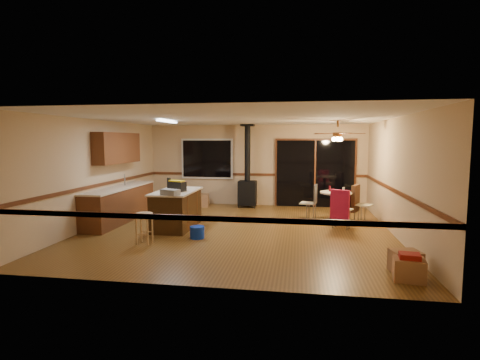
% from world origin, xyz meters
% --- Properties ---
extents(floor, '(7.00, 7.00, 0.00)m').
position_xyz_m(floor, '(0.00, 0.00, 0.00)').
color(floor, brown).
rests_on(floor, ground).
extents(ceiling, '(7.00, 7.00, 0.00)m').
position_xyz_m(ceiling, '(0.00, 0.00, 2.60)').
color(ceiling, silver).
rests_on(ceiling, ground).
extents(wall_back, '(7.00, 0.00, 7.00)m').
position_xyz_m(wall_back, '(0.00, 3.50, 1.30)').
color(wall_back, tan).
rests_on(wall_back, ground).
extents(wall_front, '(7.00, 0.00, 7.00)m').
position_xyz_m(wall_front, '(0.00, -3.50, 1.30)').
color(wall_front, tan).
rests_on(wall_front, ground).
extents(wall_left, '(0.00, 7.00, 7.00)m').
position_xyz_m(wall_left, '(-3.50, 0.00, 1.30)').
color(wall_left, tan).
rests_on(wall_left, ground).
extents(wall_right, '(0.00, 7.00, 7.00)m').
position_xyz_m(wall_right, '(3.50, 0.00, 1.30)').
color(wall_right, tan).
rests_on(wall_right, ground).
extents(chair_rail, '(7.00, 7.00, 0.08)m').
position_xyz_m(chair_rail, '(0.00, 0.00, 1.00)').
color(chair_rail, '#512814').
rests_on(chair_rail, ground).
extents(window, '(1.72, 0.10, 1.32)m').
position_xyz_m(window, '(-1.60, 3.45, 1.50)').
color(window, black).
rests_on(window, ground).
extents(sliding_door, '(2.52, 0.10, 2.10)m').
position_xyz_m(sliding_door, '(1.90, 3.45, 1.05)').
color(sliding_door, black).
rests_on(sliding_door, ground).
extents(lower_cabinets, '(0.60, 3.00, 0.86)m').
position_xyz_m(lower_cabinets, '(-3.20, 0.50, 0.43)').
color(lower_cabinets, '#5A2D16').
rests_on(lower_cabinets, ground).
extents(countertop, '(0.64, 3.04, 0.04)m').
position_xyz_m(countertop, '(-3.20, 0.50, 0.88)').
color(countertop, beige).
rests_on(countertop, lower_cabinets).
extents(upper_cabinets, '(0.35, 2.00, 0.80)m').
position_xyz_m(upper_cabinets, '(-3.33, 0.70, 1.90)').
color(upper_cabinets, '#5A2D16').
rests_on(upper_cabinets, ground).
extents(kitchen_island, '(0.88, 1.68, 0.90)m').
position_xyz_m(kitchen_island, '(-1.50, 0.00, 0.45)').
color(kitchen_island, '#331E0C').
rests_on(kitchen_island, ground).
extents(wood_stove, '(0.55, 0.50, 2.52)m').
position_xyz_m(wood_stove, '(-0.20, 3.05, 0.73)').
color(wood_stove, black).
rests_on(wood_stove, ground).
extents(ceiling_fan, '(0.24, 0.24, 0.55)m').
position_xyz_m(ceiling_fan, '(2.35, 1.28, 2.21)').
color(ceiling_fan, brown).
rests_on(ceiling_fan, ceiling).
extents(fluorescent_strip, '(0.10, 1.20, 0.04)m').
position_xyz_m(fluorescent_strip, '(-1.80, 0.30, 2.56)').
color(fluorescent_strip, white).
rests_on(fluorescent_strip, ceiling).
extents(toolbox_grey, '(0.46, 0.36, 0.13)m').
position_xyz_m(toolbox_grey, '(-1.39, -0.72, 0.96)').
color(toolbox_grey, slate).
rests_on(toolbox_grey, kitchen_island).
extents(toolbox_black, '(0.46, 0.35, 0.23)m').
position_xyz_m(toolbox_black, '(-1.45, -0.09, 1.01)').
color(toolbox_black, black).
rests_on(toolbox_black, kitchen_island).
extents(toolbox_yellow_lid, '(0.40, 0.30, 0.03)m').
position_xyz_m(toolbox_yellow_lid, '(-1.45, -0.09, 1.14)').
color(toolbox_yellow_lid, gold).
rests_on(toolbox_yellow_lid, toolbox_black).
extents(box_on_island, '(0.28, 0.33, 0.19)m').
position_xyz_m(box_on_island, '(-1.56, 0.21, 0.99)').
color(box_on_island, '#8C603E').
rests_on(box_on_island, kitchen_island).
extents(bottle_dark, '(0.10, 0.10, 0.31)m').
position_xyz_m(bottle_dark, '(-1.67, -0.03, 1.06)').
color(bottle_dark, black).
rests_on(bottle_dark, kitchen_island).
extents(bottle_pink, '(0.09, 0.09, 0.22)m').
position_xyz_m(bottle_pink, '(-1.31, 0.10, 1.01)').
color(bottle_pink, '#D84C8C').
rests_on(bottle_pink, kitchen_island).
extents(bottle_white, '(0.07, 0.07, 0.18)m').
position_xyz_m(bottle_white, '(-1.64, 0.34, 0.99)').
color(bottle_white, white).
rests_on(bottle_white, kitchen_island).
extents(bar_stool, '(0.40, 0.40, 0.63)m').
position_xyz_m(bar_stool, '(-1.69, -1.47, 0.32)').
color(bar_stool, tan).
rests_on(bar_stool, floor).
extents(blue_bucket, '(0.31, 0.31, 0.26)m').
position_xyz_m(blue_bucket, '(-0.75, -0.89, 0.13)').
color(blue_bucket, '#0C2EAC').
rests_on(blue_bucket, floor).
extents(dining_table, '(0.81, 0.81, 0.78)m').
position_xyz_m(dining_table, '(2.35, 1.28, 0.53)').
color(dining_table, black).
rests_on(dining_table, ground).
extents(glass_red, '(0.06, 0.06, 0.15)m').
position_xyz_m(glass_red, '(2.20, 1.38, 0.85)').
color(glass_red, '#590C14').
rests_on(glass_red, dining_table).
extents(glass_cream, '(0.07, 0.07, 0.13)m').
position_xyz_m(glass_cream, '(2.53, 1.23, 0.85)').
color(glass_cream, beige).
rests_on(glass_cream, dining_table).
extents(chair_left, '(0.48, 0.47, 0.51)m').
position_xyz_m(chair_left, '(1.75, 1.36, 0.59)').
color(chair_left, tan).
rests_on(chair_left, ground).
extents(chair_near, '(0.57, 0.59, 0.70)m').
position_xyz_m(chair_near, '(2.37, 0.41, 0.60)').
color(chair_near, tan).
rests_on(chair_near, ground).
extents(chair_right, '(0.59, 0.57, 0.70)m').
position_xyz_m(chair_right, '(2.88, 1.40, 0.60)').
color(chair_right, tan).
rests_on(chair_right, ground).
extents(box_under_window, '(0.57, 0.49, 0.40)m').
position_xyz_m(box_under_window, '(-1.69, 2.92, 0.20)').
color(box_under_window, '#8C603E').
rests_on(box_under_window, floor).
extents(box_corner_a, '(0.49, 0.43, 0.33)m').
position_xyz_m(box_corner_a, '(3.06, -2.76, 0.17)').
color(box_corner_a, '#8C603E').
rests_on(box_corner_a, floor).
extents(box_corner_b, '(0.51, 0.46, 0.35)m').
position_xyz_m(box_corner_b, '(3.10, -2.41, 0.18)').
color(box_corner_b, '#8C603E').
rests_on(box_corner_b, floor).
extents(box_small_red, '(0.33, 0.28, 0.08)m').
position_xyz_m(box_small_red, '(3.06, -2.76, 0.37)').
color(box_small_red, maroon).
rests_on(box_small_red, box_corner_a).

